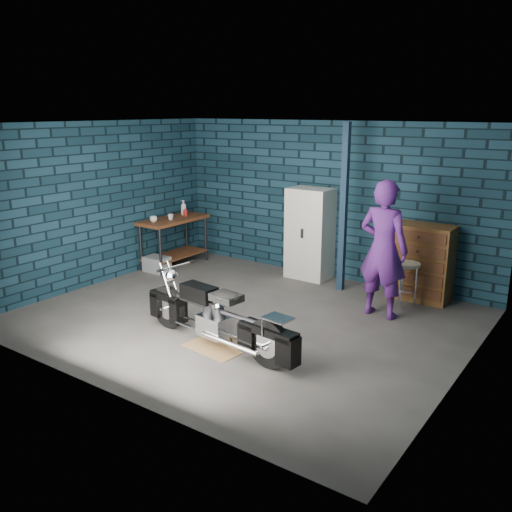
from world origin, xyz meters
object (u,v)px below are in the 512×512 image
at_px(motorcycle, 217,312).
at_px(shop_stool, 406,285).
at_px(workbench, 174,242).
at_px(person, 383,249).
at_px(locker, 310,234).
at_px(tool_chest, 422,263).
at_px(storage_bin, 157,264).

distance_m(motorcycle, shop_stool, 3.08).
distance_m(workbench, shop_stool, 4.40).
xyz_separation_m(person, shop_stool, (0.17, 0.55, -0.64)).
distance_m(locker, shop_stool, 2.02).
xyz_separation_m(motorcycle, tool_chest, (1.47, 3.19, 0.13)).
bearing_deg(tool_chest, shop_stool, -98.29).
height_order(tool_chest, shop_stool, tool_chest).
bearing_deg(locker, tool_chest, 0.00).
distance_m(workbench, tool_chest, 4.53).
bearing_deg(workbench, locker, 17.88).
height_order(workbench, tool_chest, tool_chest).
bearing_deg(locker, motorcycle, -80.86).
bearing_deg(storage_bin, locker, 27.90).
bearing_deg(motorcycle, tool_chest, 71.82).
height_order(storage_bin, shop_stool, shop_stool).
relative_size(workbench, locker, 0.89).
bearing_deg(storage_bin, motorcycle, -32.59).
height_order(person, shop_stool, person).
height_order(storage_bin, tool_chest, tool_chest).
xyz_separation_m(storage_bin, tool_chest, (4.43, 1.30, 0.45)).
relative_size(person, locker, 1.24).
bearing_deg(locker, storage_bin, -152.10).
relative_size(storage_bin, locker, 0.28).
relative_size(workbench, motorcycle, 0.67).
distance_m(storage_bin, locker, 2.85).
bearing_deg(tool_chest, locker, 180.00).
relative_size(person, tool_chest, 1.66).
distance_m(person, shop_stool, 0.86).
bearing_deg(person, shop_stool, -103.51).
bearing_deg(locker, workbench, -162.12).
height_order(locker, tool_chest, locker).
bearing_deg(storage_bin, shop_stool, 10.96).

